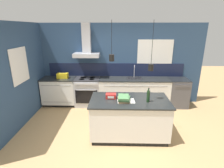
{
  "coord_description": "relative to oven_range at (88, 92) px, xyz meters",
  "views": [
    {
      "loc": [
        0.02,
        -3.65,
        2.45
      ],
      "look_at": [
        -0.09,
        0.68,
        1.05
      ],
      "focal_mm": 28.0,
      "sensor_mm": 36.0,
      "label": 1
    }
  ],
  "objects": [
    {
      "name": "book_stack",
      "position": [
        1.09,
        -1.78,
        0.51
      ],
      "size": [
        0.29,
        0.36,
        0.12
      ],
      "color": "olive",
      "rests_on": "kitchen_island"
    },
    {
      "name": "wall_left",
      "position": [
        -1.52,
        -0.99,
        0.85
      ],
      "size": [
        0.08,
        3.8,
        2.6
      ],
      "color": "navy",
      "rests_on": "ground_plane"
    },
    {
      "name": "counter_run_left",
      "position": [
        -0.93,
        0.01,
        0.01
      ],
      "size": [
        1.07,
        0.64,
        0.91
      ],
      "color": "black",
      "rests_on": "ground_plane"
    },
    {
      "name": "paper_pile",
      "position": [
        1.15,
        -1.79,
        0.46
      ],
      "size": [
        0.39,
        0.29,
        0.01
      ],
      "color": "silver",
      "rests_on": "kitchen_island"
    },
    {
      "name": "counter_run_sink",
      "position": [
        1.51,
        0.01,
        0.01
      ],
      "size": [
        2.23,
        0.64,
        1.31
      ],
      "color": "black",
      "rests_on": "ground_plane"
    },
    {
      "name": "oven_range",
      "position": [
        0.0,
        0.0,
        0.0
      ],
      "size": [
        0.8,
        0.66,
        0.91
      ],
      "color": "#B5B5BA",
      "rests_on": "ground_plane"
    },
    {
      "name": "bottle_on_island",
      "position": [
        1.62,
        -1.82,
        0.59
      ],
      "size": [
        0.07,
        0.07,
        0.32
      ],
      "color": "#193319",
      "rests_on": "kitchen_island"
    },
    {
      "name": "yellow_toolbox",
      "position": [
        -0.79,
        0.0,
        0.54
      ],
      "size": [
        0.34,
        0.18,
        0.19
      ],
      "color": "gold",
      "rests_on": "counter_run_left"
    },
    {
      "name": "kitchen_island",
      "position": [
        1.23,
        -1.7,
        0.0
      ],
      "size": [
        1.78,
        0.96,
        0.91
      ],
      "color": "black",
      "rests_on": "ground_plane"
    },
    {
      "name": "dishwasher",
      "position": [
        2.91,
        0.0,
        0.0
      ],
      "size": [
        0.59,
        0.65,
        0.91
      ],
      "color": "#4C4C51",
      "rests_on": "ground_plane"
    },
    {
      "name": "ground_plane",
      "position": [
        0.91,
        -1.69,
        -0.46
      ],
      "size": [
        16.0,
        16.0,
        0.0
      ],
      "primitive_type": "plane",
      "color": "tan",
      "rests_on": "ground"
    },
    {
      "name": "red_supply_box",
      "position": [
        0.81,
        -1.63,
        0.51
      ],
      "size": [
        0.23,
        0.16,
        0.1
      ],
      "color": "red",
      "rests_on": "kitchen_island"
    },
    {
      "name": "wall_back",
      "position": [
        0.86,
        0.32,
        0.9
      ],
      "size": [
        5.6,
        2.16,
        2.6
      ],
      "color": "navy",
      "rests_on": "ground_plane"
    }
  ]
}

